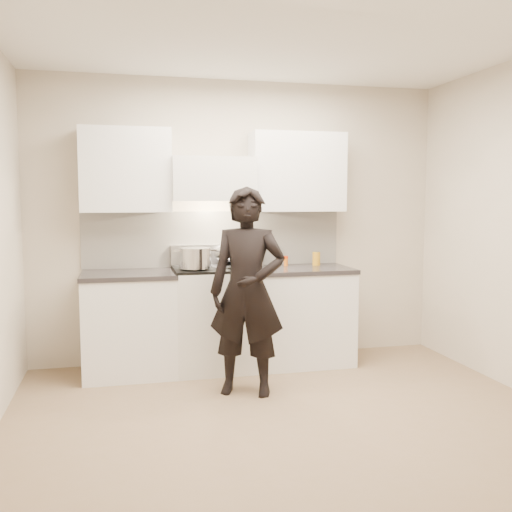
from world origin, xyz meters
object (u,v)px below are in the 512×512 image
Objects in this scene: person at (247,291)px; utensil_crock at (257,256)px; wok at (231,254)px; counter_right at (301,315)px; stove at (216,318)px.

utensil_crock is at bearing 93.91° from person.
wok is at bearing 109.20° from person.
counter_right is 0.71m from utensil_crock.
wok is 0.92m from person.
stove reaches higher than counter_right.
stove is at bearing -180.00° from counter_right.
wok is (0.18, 0.14, 0.58)m from stove.
wok reaches higher than utensil_crock.
utensil_crock reaches higher than counter_right.
wok is 0.28m from utensil_crock.
stove is 0.58× the size of person.
person reaches higher than counter_right.
stove is 0.84m from person.
person reaches higher than stove.
person is at bearing -132.87° from counter_right.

